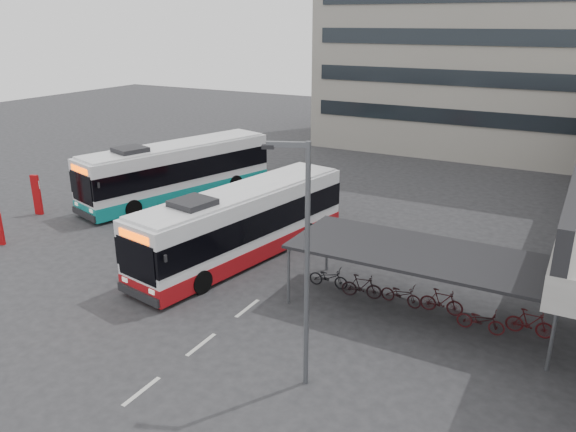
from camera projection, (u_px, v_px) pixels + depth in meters
The scene contains 9 objects.
ground at pixel (197, 294), 23.34m from camera, with size 120.00×120.00×0.00m, color #28282B.
bike_shelter at pixel (420, 278), 21.49m from camera, with size 10.00×4.00×2.54m.
road_markings at pixel (201, 345), 19.71m from camera, with size 0.15×7.60×0.01m.
bus_main at pixel (243, 224), 26.51m from camera, with size 4.74×12.56×3.64m.
bus_teal at pixel (178, 171), 35.46m from camera, with size 6.23×13.04×3.78m.
pedestrian at pixel (139, 260), 24.56m from camera, with size 0.63×0.41×1.73m, color black.
lamp_post at pixel (304, 254), 16.21m from camera, with size 1.28×0.66×7.70m.
sign_totem_mid at pixel (37, 194), 32.59m from camera, with size 0.50×0.29×2.38m.
sign_totem_north at pixel (132, 179), 35.31m from camera, with size 0.56×0.26×2.60m.
Camera 1 is at (13.44, -16.52, 10.78)m, focal length 35.00 mm.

